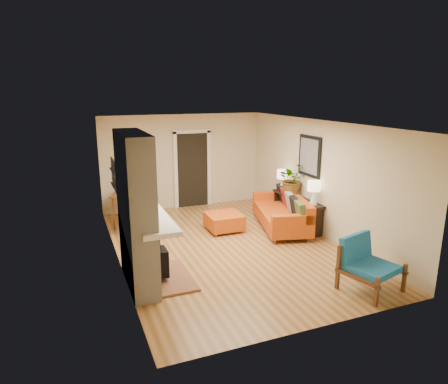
{
  "coord_description": "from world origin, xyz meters",
  "views": [
    {
      "loc": [
        -3.03,
        -7.36,
        3.24
      ],
      "look_at": [
        0.0,
        0.2,
        1.15
      ],
      "focal_mm": 32.0,
      "sensor_mm": 36.0,
      "label": 1
    }
  ],
  "objects": [
    {
      "name": "room_shell",
      "position": [
        0.6,
        2.63,
        1.24
      ],
      "size": [
        6.5,
        6.5,
        6.5
      ],
      "color": "#BD7F49",
      "rests_on": "ground"
    },
    {
      "name": "fireplace",
      "position": [
        -2.0,
        -1.0,
        1.24
      ],
      "size": [
        1.09,
        1.68,
        2.6
      ],
      "color": "white",
      "rests_on": "ground"
    },
    {
      "name": "sofa",
      "position": [
        1.73,
        0.62,
        0.38
      ],
      "size": [
        1.49,
        2.38,
        0.87
      ],
      "color": "silver",
      "rests_on": "ground"
    },
    {
      "name": "ottoman",
      "position": [
        0.31,
        0.97,
        0.23
      ],
      "size": [
        0.8,
        0.8,
        0.4
      ],
      "color": "silver",
      "rests_on": "ground"
    },
    {
      "name": "blue_chair",
      "position": [
        1.45,
        -2.53,
        0.48
      ],
      "size": [
        1.03,
        1.02,
        0.89
      ],
      "color": "brown",
      "rests_on": "ground"
    },
    {
      "name": "dining_table",
      "position": [
        -1.58,
        2.3,
        0.65
      ],
      "size": [
        1.24,
        1.86,
        0.99
      ],
      "color": "brown",
      "rests_on": "ground"
    },
    {
      "name": "console_table",
      "position": [
        2.07,
        0.6,
        0.58
      ],
      "size": [
        0.34,
        1.85,
        0.72
      ],
      "color": "black",
      "rests_on": "ground"
    },
    {
      "name": "lamp_near",
      "position": [
        2.07,
        -0.06,
        1.06
      ],
      "size": [
        0.3,
        0.3,
        0.54
      ],
      "color": "white",
      "rests_on": "console_table"
    },
    {
      "name": "lamp_far",
      "position": [
        2.07,
        1.33,
        1.06
      ],
      "size": [
        0.3,
        0.3,
        0.54
      ],
      "color": "white",
      "rests_on": "console_table"
    },
    {
      "name": "houseplant",
      "position": [
        2.06,
        0.84,
        1.13
      ],
      "size": [
        0.73,
        0.64,
        0.81
      ],
      "primitive_type": "imported",
      "rotation": [
        0.0,
        0.0,
        0.01
      ],
      "color": "#1E5919",
      "rests_on": "console_table"
    }
  ]
}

